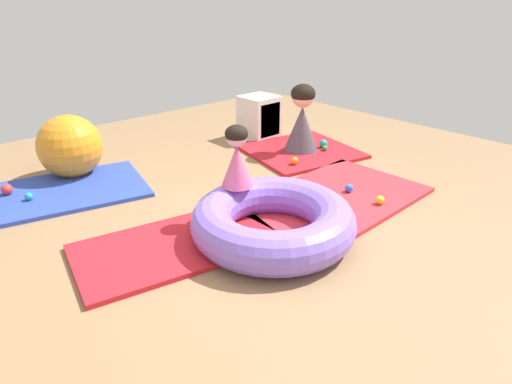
{
  "coord_description": "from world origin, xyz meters",
  "views": [
    {
      "loc": [
        -2.12,
        -2.31,
        1.81
      ],
      "look_at": [
        0.05,
        0.07,
        0.35
      ],
      "focal_mm": 30.94,
      "sensor_mm": 36.0,
      "label": 1
    }
  ],
  "objects_px": {
    "play_ball_teal": "(29,197)",
    "play_ball_pink": "(224,218)",
    "inflatable_cushion": "(273,221)",
    "play_ball_blue": "(349,188)",
    "play_ball_yellow": "(380,200)",
    "play_ball_orange": "(294,161)",
    "child_in_pink": "(237,157)",
    "exercise_ball_large": "(70,147)",
    "play_ball_red": "(7,189)",
    "play_ball_teal_second": "(323,144)",
    "play_ball_green": "(325,148)",
    "adult_seated": "(302,119)",
    "storage_cube": "(260,117)"
  },
  "relations": [
    {
      "from": "play_ball_yellow",
      "to": "play_ball_teal_second",
      "type": "relative_size",
      "value": 0.83
    },
    {
      "from": "play_ball_pink",
      "to": "play_ball_blue",
      "type": "height_order",
      "value": "play_ball_pink"
    },
    {
      "from": "child_in_pink",
      "to": "adult_seated",
      "type": "bearing_deg",
      "value": -131.71
    },
    {
      "from": "play_ball_red",
      "to": "child_in_pink",
      "type": "bearing_deg",
      "value": -53.73
    },
    {
      "from": "play_ball_green",
      "to": "play_ball_teal_second",
      "type": "relative_size",
      "value": 0.66
    },
    {
      "from": "play_ball_orange",
      "to": "play_ball_yellow",
      "type": "bearing_deg",
      "value": -97.92
    },
    {
      "from": "play_ball_blue",
      "to": "exercise_ball_large",
      "type": "xyz_separation_m",
      "value": [
        -1.76,
        2.3,
        0.25
      ]
    },
    {
      "from": "child_in_pink",
      "to": "play_ball_orange",
      "type": "height_order",
      "value": "child_in_pink"
    },
    {
      "from": "play_ball_red",
      "to": "adult_seated",
      "type": "bearing_deg",
      "value": -18.28
    },
    {
      "from": "storage_cube",
      "to": "play_ball_red",
      "type": "bearing_deg",
      "value": 176.04
    },
    {
      "from": "child_in_pink",
      "to": "play_ball_blue",
      "type": "relative_size",
      "value": 6.47
    },
    {
      "from": "inflatable_cushion",
      "to": "play_ball_orange",
      "type": "bearing_deg",
      "value": 36.94
    },
    {
      "from": "play_ball_teal_second",
      "to": "exercise_ball_large",
      "type": "relative_size",
      "value": 0.15
    },
    {
      "from": "inflatable_cushion",
      "to": "play_ball_orange",
      "type": "relative_size",
      "value": 15.24
    },
    {
      "from": "play_ball_teal_second",
      "to": "play_ball_pink",
      "type": "bearing_deg",
      "value": -161.57
    },
    {
      "from": "play_ball_orange",
      "to": "play_ball_teal_second",
      "type": "height_order",
      "value": "play_ball_teal_second"
    },
    {
      "from": "inflatable_cushion",
      "to": "play_ball_red",
      "type": "distance_m",
      "value": 2.64
    },
    {
      "from": "child_in_pink",
      "to": "play_ball_pink",
      "type": "height_order",
      "value": "child_in_pink"
    },
    {
      "from": "inflatable_cushion",
      "to": "play_ball_teal",
      "type": "height_order",
      "value": "inflatable_cushion"
    },
    {
      "from": "play_ball_pink",
      "to": "play_ball_green",
      "type": "relative_size",
      "value": 1.56
    },
    {
      "from": "play_ball_teal",
      "to": "play_ball_yellow",
      "type": "height_order",
      "value": "play_ball_yellow"
    },
    {
      "from": "inflatable_cushion",
      "to": "play_ball_blue",
      "type": "height_order",
      "value": "inflatable_cushion"
    },
    {
      "from": "child_in_pink",
      "to": "play_ball_pink",
      "type": "relative_size",
      "value": 5.14
    },
    {
      "from": "child_in_pink",
      "to": "play_ball_pink",
      "type": "distance_m",
      "value": 0.52
    },
    {
      "from": "adult_seated",
      "to": "play_ball_red",
      "type": "relative_size",
      "value": 7.57
    },
    {
      "from": "adult_seated",
      "to": "play_ball_teal",
      "type": "height_order",
      "value": "adult_seated"
    },
    {
      "from": "child_in_pink",
      "to": "play_ball_teal",
      "type": "relative_size",
      "value": 7.11
    },
    {
      "from": "play_ball_orange",
      "to": "exercise_ball_large",
      "type": "bearing_deg",
      "value": 143.41
    },
    {
      "from": "play_ball_pink",
      "to": "play_ball_yellow",
      "type": "height_order",
      "value": "play_ball_pink"
    },
    {
      "from": "play_ball_teal",
      "to": "play_ball_blue",
      "type": "bearing_deg",
      "value": -38.89
    },
    {
      "from": "child_in_pink",
      "to": "play_ball_red",
      "type": "relative_size",
      "value": 4.94
    },
    {
      "from": "play_ball_blue",
      "to": "exercise_ball_large",
      "type": "height_order",
      "value": "exercise_ball_large"
    },
    {
      "from": "play_ball_red",
      "to": "play_ball_teal_second",
      "type": "relative_size",
      "value": 1.07
    },
    {
      "from": "play_ball_teal",
      "to": "play_ball_teal_second",
      "type": "distance_m",
      "value": 3.33
    },
    {
      "from": "play_ball_yellow",
      "to": "play_ball_pink",
      "type": "bearing_deg",
      "value": 152.48
    },
    {
      "from": "play_ball_teal",
      "to": "play_ball_green",
      "type": "relative_size",
      "value": 1.12
    },
    {
      "from": "play_ball_pink",
      "to": "play_ball_red",
      "type": "height_order",
      "value": "play_ball_red"
    },
    {
      "from": "play_ball_pink",
      "to": "storage_cube",
      "type": "distance_m",
      "value": 2.55
    },
    {
      "from": "adult_seated",
      "to": "play_ball_teal_second",
      "type": "bearing_deg",
      "value": -61.34
    },
    {
      "from": "inflatable_cushion",
      "to": "play_ball_pink",
      "type": "xyz_separation_m",
      "value": [
        -0.17,
        0.41,
        -0.07
      ]
    },
    {
      "from": "play_ball_pink",
      "to": "storage_cube",
      "type": "xyz_separation_m",
      "value": [
        1.95,
        1.64,
        0.19
      ]
    },
    {
      "from": "inflatable_cushion",
      "to": "play_ball_teal_second",
      "type": "bearing_deg",
      "value": 29.65
    },
    {
      "from": "play_ball_pink",
      "to": "play_ball_blue",
      "type": "relative_size",
      "value": 1.26
    },
    {
      "from": "play_ball_yellow",
      "to": "play_ball_green",
      "type": "bearing_deg",
      "value": 58.57
    },
    {
      "from": "play_ball_green",
      "to": "child_in_pink",
      "type": "bearing_deg",
      "value": -162.39
    },
    {
      "from": "play_ball_teal",
      "to": "play_ball_pink",
      "type": "height_order",
      "value": "play_ball_pink"
    },
    {
      "from": "play_ball_red",
      "to": "exercise_ball_large",
      "type": "bearing_deg",
      "value": 10.25
    },
    {
      "from": "inflatable_cushion",
      "to": "play_ball_red",
      "type": "bearing_deg",
      "value": 120.58
    },
    {
      "from": "play_ball_yellow",
      "to": "play_ball_teal_second",
      "type": "height_order",
      "value": "play_ball_teal_second"
    },
    {
      "from": "child_in_pink",
      "to": "adult_seated",
      "type": "relative_size",
      "value": 0.65
    }
  ]
}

